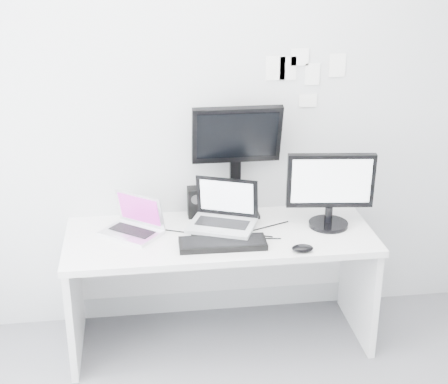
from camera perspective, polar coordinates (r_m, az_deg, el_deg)
The scene contains 15 objects.
back_wall at distance 4.05m, azimuth -0.98°, elevation 6.54°, with size 3.60×3.60×0.00m, color silver.
desk at distance 4.11m, azimuth -0.32°, elevation -8.15°, with size 1.80×0.70×0.73m, color white.
macbook at distance 3.91m, azimuth -8.00°, elevation -1.99°, with size 0.33×0.24×0.24m, color silver.
speaker at distance 4.13m, azimuth -2.45°, elevation -0.87°, with size 0.09×0.09×0.19m, color black.
dell_laptop at distance 3.89m, azimuth -0.21°, elevation -1.35°, with size 0.37×0.29×0.31m, color #B2B4BA.
rear_monitor at distance 4.06m, azimuth 1.03°, elevation 2.79°, with size 0.53×0.19×0.72m, color black.
samsung_monitor at distance 3.99m, azimuth 9.02°, elevation 0.21°, with size 0.51×0.24×0.47m, color black.
keyboard at distance 3.78m, azimuth -0.11°, elevation -4.39°, with size 0.49×0.17×0.03m, color black.
mouse at distance 3.75m, azimuth 6.67°, elevation -4.76°, with size 0.12×0.08×0.04m, color black.
wall_note_0 at distance 4.05m, azimuth 5.44°, elevation 10.40°, with size 0.10×0.00×0.14m, color white.
wall_note_1 at distance 4.10m, azimuth 7.50°, elevation 9.87°, with size 0.09×0.00×0.13m, color white.
wall_note_2 at distance 4.13m, azimuth 9.58°, elevation 10.55°, with size 0.10×0.00×0.14m, color white.
wall_note_3 at distance 4.13m, azimuth 7.12°, elevation 7.69°, with size 0.11×0.00×0.08m, color white.
wall_note_4 at distance 4.03m, azimuth 4.39°, elevation 10.44°, with size 0.12×0.00×0.14m, color white.
wall_note_5 at distance 4.05m, azimuth 6.45°, elevation 11.30°, with size 0.11×0.00×0.10m, color white.
Camera 1 is at (-0.45, -2.27, 2.43)m, focal length 53.92 mm.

